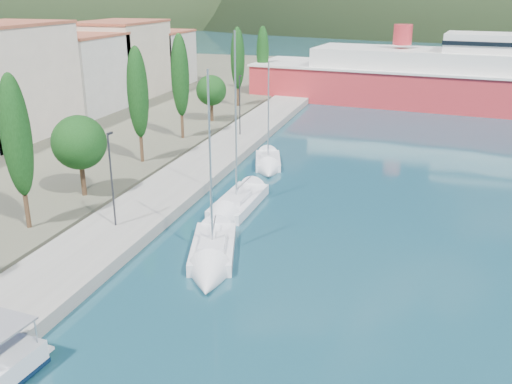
% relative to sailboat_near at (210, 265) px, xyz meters
% --- Properties ---
extents(ground, '(1400.00, 1400.00, 0.00)m').
position_rel_sailboat_near_xyz_m(ground, '(1.50, 110.02, -0.32)').
color(ground, '#184250').
extents(quay, '(5.00, 88.00, 0.80)m').
position_rel_sailboat_near_xyz_m(quay, '(-7.50, 16.02, 0.08)').
color(quay, gray).
rests_on(quay, ground).
extents(town_buildings, '(9.20, 69.20, 11.30)m').
position_rel_sailboat_near_xyz_m(town_buildings, '(-30.50, 26.92, 5.24)').
color(town_buildings, beige).
rests_on(town_buildings, land_strip).
extents(tree_row, '(3.93, 65.53, 10.43)m').
position_rel_sailboat_near_xyz_m(tree_row, '(-12.77, 19.99, 5.51)').
color(tree_row, '#47301E').
rests_on(tree_row, land_strip).
extents(lamp_posts, '(0.15, 48.30, 6.06)m').
position_rel_sailboat_near_xyz_m(lamp_posts, '(-7.50, 3.54, 3.76)').
color(lamp_posts, '#2D2D33').
rests_on(lamp_posts, quay).
extents(sailboat_near, '(4.80, 8.78, 12.10)m').
position_rel_sailboat_near_xyz_m(sailboat_near, '(0.00, 0.00, 0.00)').
color(sailboat_near, silver).
rests_on(sailboat_near, ground).
extents(sailboat_mid, '(2.71, 9.48, 13.56)m').
position_rel_sailboat_near_xyz_m(sailboat_mid, '(-1.67, 7.61, 0.00)').
color(sailboat_mid, silver).
rests_on(sailboat_mid, ground).
extents(sailboat_far, '(4.06, 7.20, 10.09)m').
position_rel_sailboat_near_xyz_m(sailboat_far, '(-2.01, 19.26, -0.04)').
color(sailboat_far, silver).
rests_on(sailboat_far, ground).
extents(ferry, '(57.31, 18.06, 11.19)m').
position_rel_sailboat_near_xyz_m(ferry, '(14.73, 54.16, 3.08)').
color(ferry, red).
rests_on(ferry, ground).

